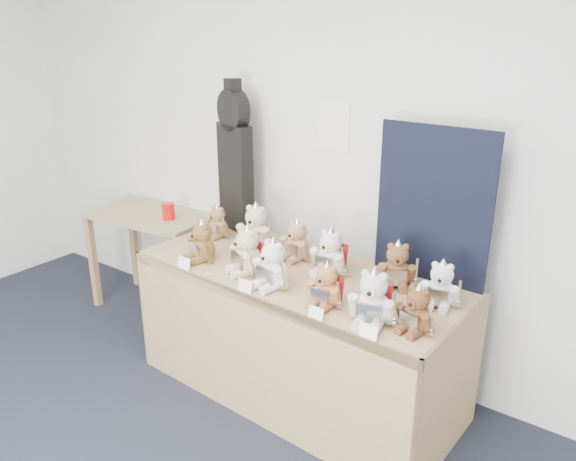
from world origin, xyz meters
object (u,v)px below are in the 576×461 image
Objects in this scene: teddy_front_left at (247,253)px; teddy_back_far_left at (217,223)px; teddy_back_centre_left at (296,242)px; guitar_case at (235,159)px; teddy_front_far_right at (373,300)px; red_cup at (169,211)px; teddy_back_end at (441,286)px; side_table at (152,229)px; teddy_front_right at (326,287)px; teddy_back_centre_right at (330,254)px; teddy_front_centre at (273,266)px; teddy_back_left at (256,229)px; teddy_back_right at (397,267)px; teddy_front_end at (417,311)px; teddy_front_far_left at (202,243)px; display_table at (290,303)px.

teddy_front_left is 1.28× the size of teddy_back_far_left.
teddy_back_far_left is at bearing -171.99° from teddy_back_centre_left.
teddy_front_far_right is at bearing -6.93° from guitar_case.
red_cup is 0.45× the size of teddy_back_end.
side_table is 1.98m from teddy_front_right.
teddy_back_centre_right reaches higher than teddy_front_right.
teddy_back_far_left is at bearing 163.88° from teddy_front_centre.
red_cup is at bearing -175.50° from teddy_front_left.
teddy_back_left reaches higher than teddy_back_right.
teddy_front_end reaches higher than red_cup.
teddy_front_far_left reaches higher than red_cup.
teddy_front_left reaches higher than teddy_back_centre_right.
guitar_case reaches higher than teddy_front_far_left.
guitar_case is 1.02m from teddy_back_centre_right.
teddy_back_left is at bearing 166.35° from teddy_back_end.
display_table is 0.83m from teddy_back_far_left.
teddy_back_centre_left reaches higher than teddy_front_right.
teddy_front_far_left is 0.86× the size of teddy_back_left.
teddy_front_far_left is 1.14× the size of teddy_back_far_left.
teddy_front_left is 1.07m from teddy_back_end.
teddy_front_right is 0.46m from teddy_back_right.
teddy_front_far_left is at bearing -179.13° from teddy_back_end.
teddy_back_end is (1.24, -0.07, -0.02)m from teddy_back_left.
red_cup is (-1.32, 0.31, 0.22)m from display_table.
teddy_front_centre is (1.55, -0.49, 0.26)m from side_table.
teddy_front_far_right is 1.27× the size of teddy_back_far_left.
teddy_front_far_right is 1.20× the size of teddy_front_end.
teddy_front_left is 1.02× the size of teddy_front_centre.
teddy_front_centre reaches higher than red_cup.
guitar_case is 0.45m from teddy_back_far_left.
teddy_front_far_left reaches higher than display_table.
teddy_front_far_left is 0.89× the size of teddy_front_far_right.
teddy_front_centre is 0.62m from teddy_front_far_right.
teddy_front_far_left is at bearing -52.99° from guitar_case.
side_table is (-1.55, 0.33, 0.03)m from display_table.
teddy_front_end is (2.14, -0.46, 0.06)m from red_cup.
teddy_front_right is at bearing 8.47° from teddy_front_centre.
red_cup is 0.57m from teddy_back_far_left.
guitar_case is at bearing 171.70° from teddy_front_end.
guitar_case is 3.18× the size of teddy_back_left.
teddy_front_right is at bearing 163.67° from teddy_front_far_right.
teddy_back_far_left is (-0.92, 0.06, -0.02)m from teddy_back_centre_right.
red_cup is 0.40× the size of teddy_back_centre_right.
display_table is 0.57m from teddy_back_left.
teddy_front_centre is (0.56, -0.04, 0.01)m from teddy_front_far_left.
guitar_case reaches higher than teddy_front_far_right.
teddy_front_end is at bearing -2.46° from guitar_case.
teddy_front_far_right is (1.95, -0.51, 0.08)m from red_cup.
teddy_front_centre is 0.99× the size of teddy_front_far_right.
teddy_front_centre is 1.25× the size of teddy_back_far_left.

